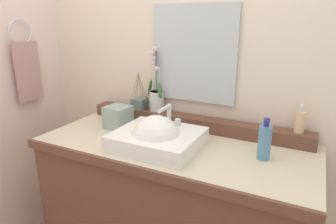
% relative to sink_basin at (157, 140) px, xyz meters
% --- Properties ---
extents(wall_back, '(2.94, 0.20, 2.78)m').
position_rel_sink_basin_xyz_m(wall_back, '(0.05, 0.50, 0.51)').
color(wall_back, beige).
rests_on(wall_back, ground).
extents(vanity_cabinet, '(1.40, 0.62, 0.84)m').
position_rel_sink_basin_xyz_m(vanity_cabinet, '(0.05, 0.08, -0.46)').
color(vanity_cabinet, brown).
rests_on(vanity_cabinet, ground).
extents(back_ledge, '(1.32, 0.10, 0.07)m').
position_rel_sink_basin_xyz_m(back_ledge, '(0.05, 0.33, -0.01)').
color(back_ledge, brown).
rests_on(back_ledge, vanity_cabinet).
extents(sink_basin, '(0.41, 0.36, 0.28)m').
position_rel_sink_basin_xyz_m(sink_basin, '(0.00, 0.00, 0.00)').
color(sink_basin, white).
rests_on(sink_basin, vanity_cabinet).
extents(soap_bar, '(0.07, 0.04, 0.02)m').
position_rel_sink_basin_xyz_m(soap_bar, '(-0.11, 0.11, 0.05)').
color(soap_bar, silver).
rests_on(soap_bar, sink_basin).
extents(potted_plant, '(0.13, 0.09, 0.39)m').
position_rel_sink_basin_xyz_m(potted_plant, '(-0.19, 0.35, 0.13)').
color(potted_plant, silver).
rests_on(potted_plant, back_ledge).
extents(soap_dispenser, '(0.05, 0.05, 0.14)m').
position_rel_sink_basin_xyz_m(soap_dispenser, '(0.62, 0.34, 0.09)').
color(soap_dispenser, '#DFB484').
rests_on(soap_dispenser, back_ledge).
extents(reed_diffuser, '(0.09, 0.12, 0.23)m').
position_rel_sink_basin_xyz_m(reed_diffuser, '(-0.31, 0.33, 0.06)').
color(reed_diffuser, slate).
rests_on(reed_diffuser, back_ledge).
extents(lotion_bottle, '(0.06, 0.06, 0.19)m').
position_rel_sink_basin_xyz_m(lotion_bottle, '(0.49, 0.11, 0.04)').
color(lotion_bottle, '#5184AB').
rests_on(lotion_bottle, vanity_cabinet).
extents(tissue_box, '(0.14, 0.14, 0.13)m').
position_rel_sink_basin_xyz_m(tissue_box, '(-0.34, 0.15, 0.02)').
color(tissue_box, '#88A197').
rests_on(tissue_box, vanity_cabinet).
extents(mirror, '(0.50, 0.02, 0.54)m').
position_rel_sink_basin_xyz_m(mirror, '(0.03, 0.39, 0.38)').
color(mirror, silver).
extents(towel_ring, '(0.01, 0.16, 0.16)m').
position_rel_sink_basin_xyz_m(towel_ring, '(-1.00, 0.08, 0.49)').
color(towel_ring, silver).
extents(hand_towel, '(0.02, 0.17, 0.37)m').
position_rel_sink_basin_xyz_m(hand_towel, '(-0.98, 0.08, 0.25)').
color(hand_towel, tan).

